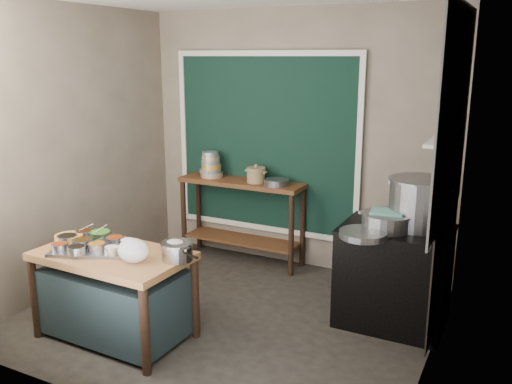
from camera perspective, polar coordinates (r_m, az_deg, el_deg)
The scene contains 30 objects.
floor at distance 5.08m, azimuth -2.93°, elevation -12.95°, with size 3.50×3.00×0.02m, color #2F2A24.
back_wall at distance 5.95m, azimuth 4.17°, elevation 5.38°, with size 3.50×0.02×2.80m, color gray.
left_wall at distance 5.69m, azimuth -18.74°, elevation 4.27°, with size 0.02×3.00×2.80m, color gray.
right_wall at distance 4.05m, azimuth 18.97°, elevation 0.49°, with size 0.02×3.00×2.80m, color gray.
curtain_panel at distance 6.06m, azimuth 0.95°, elevation 5.10°, with size 2.10×0.02×1.90m, color black.
curtain_frame at distance 6.05m, azimuth 0.91°, elevation 5.09°, with size 2.22×0.03×2.02m, color beige, non-canonical shape.
tile_panel at distance 4.52m, azimuth 20.15°, elevation 7.55°, with size 0.02×1.70×1.70m, color #B2B2AA.
soot_patch at distance 4.86m, azimuth 19.21°, elevation -5.91°, with size 0.01×1.30×1.30m, color black.
wall_shelf at distance 4.86m, azimuth 19.12°, elevation 5.05°, with size 0.22×0.70×0.03m, color beige.
prep_table at distance 4.72m, azimuth -14.64°, elevation -10.46°, with size 1.25×0.72×0.75m, color #955F36.
back_counter at distance 6.19m, azimuth -1.52°, elevation -3.05°, with size 1.45×0.40×0.95m, color #542F18.
stove_block at distance 4.93m, azimuth 14.26°, elevation -8.71°, with size 0.90×0.68×0.85m, color black.
stove_top at distance 4.78m, azimuth 14.57°, elevation -3.83°, with size 0.92×0.69×0.03m, color black.
condiment_tray at distance 4.69m, azimuth -16.84°, elevation -5.64°, with size 0.61×0.44×0.03m, color gray.
condiment_bowls at distance 4.70m, azimuth -16.96°, elevation -5.01°, with size 0.66×0.51×0.07m.
yellow_basin at distance 4.85m, azimuth -19.07°, elevation -4.77°, with size 0.23×0.23×0.09m, color #C1843A.
saucepan at distance 4.29m, azimuth -8.31°, elevation -6.18°, with size 0.26×0.26×0.14m, color gray, non-canonical shape.
plastic_bag_a at distance 4.30m, azimuth -12.81°, elevation -6.02°, with size 0.25×0.21×0.19m, color white.
plastic_bag_b at distance 4.31m, azimuth -8.49°, elevation -5.98°, with size 0.22×0.18×0.16m, color white.
bowl_stack at distance 6.23m, azimuth -4.77°, elevation 2.74°, with size 0.26×0.26×0.29m.
utensil_cup at distance 6.20m, azimuth -4.93°, elevation 1.86°, with size 0.13×0.13×0.08m, color gray.
ceramic_crock at distance 5.95m, azimuth -0.00°, elevation 1.72°, with size 0.22×0.22×0.15m, color olive, non-canonical shape.
wide_bowl at distance 5.82m, azimuth 2.16°, elevation 1.04°, with size 0.27×0.27×0.07m, color gray.
stock_pot at distance 4.78m, azimuth 16.81°, elevation -1.13°, with size 0.54×0.54×0.43m, color gray, non-canonical shape.
pot_lid at distance 4.73m, azimuth 18.51°, elevation -1.36°, with size 0.44×0.44×0.02m, color gray.
steamer at distance 4.69m, azimuth 13.57°, elevation -3.01°, with size 0.44×0.44×0.14m, color gray, non-canonical shape.
green_cloth at distance 4.66m, azimuth 13.62°, elevation -2.05°, with size 0.27×0.20×0.02m, color #599484.
shallow_pan at distance 4.46m, azimuth 11.20°, elevation -4.39°, with size 0.39×0.39×0.05m, color gray.
shelf_bowl_stack at distance 4.81m, azimuth 19.12°, elevation 5.76°, with size 0.14×0.14×0.11m.
shelf_bowl_green at distance 5.03m, azimuth 19.46°, elevation 5.76°, with size 0.13×0.13×0.05m, color gray.
Camera 1 is at (2.27, -3.91, 2.30)m, focal length 38.00 mm.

